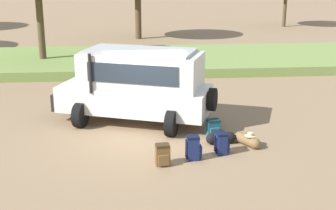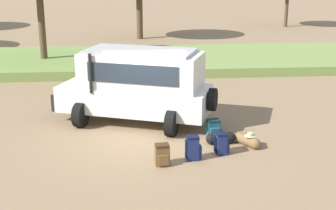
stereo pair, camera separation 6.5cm
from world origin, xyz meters
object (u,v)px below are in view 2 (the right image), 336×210
duffel_bag_low_black_case (247,140)px  duffel_bag_soft_canvas (221,138)px  backpack_outermost (213,128)px  safari_vehicle (138,84)px  backpack_beside_front_wheel (162,155)px  backpack_cluster_center (193,148)px  backpack_near_rear_wheel (221,143)px

duffel_bag_low_black_case → duffel_bag_soft_canvas: bearing=163.6°
backpack_outermost → duffel_bag_low_black_case: backpack_outermost is taller
safari_vehicle → backpack_beside_front_wheel: 3.74m
backpack_cluster_center → duffel_bag_soft_canvas: 1.46m
backpack_beside_front_wheel → duffel_bag_low_black_case: 2.81m
safari_vehicle → backpack_near_rear_wheel: safari_vehicle is taller
backpack_near_rear_wheel → duffel_bag_soft_canvas: 0.76m
backpack_cluster_center → safari_vehicle: bearing=112.8°
backpack_cluster_center → backpack_outermost: 1.97m
backpack_near_rear_wheel → duffel_bag_low_black_case: 1.03m
backpack_outermost → duffel_bag_low_black_case: 1.24m
safari_vehicle → backpack_beside_front_wheel: safari_vehicle is taller
safari_vehicle → backpack_outermost: safari_vehicle is taller
backpack_beside_front_wheel → backpack_outermost: backpack_beside_front_wheel is taller
backpack_beside_front_wheel → duffel_bag_soft_canvas: 2.28m
backpack_cluster_center → backpack_near_rear_wheel: (0.84, 0.34, -0.03)m
duffel_bag_low_black_case → backpack_beside_front_wheel: bearing=-155.8°
backpack_near_rear_wheel → backpack_outermost: size_ratio=1.18×
backpack_outermost → backpack_beside_front_wheel: bearing=-130.0°
safari_vehicle → duffel_bag_low_black_case: bearing=-37.9°
backpack_cluster_center → duffel_bag_low_black_case: 1.92m
backpack_cluster_center → duffel_bag_soft_canvas: bearing=48.1°
safari_vehicle → backpack_near_rear_wheel: bearing=-52.9°
backpack_near_rear_wheel → backpack_outermost: bearing=88.6°
safari_vehicle → duffel_bag_low_black_case: 4.08m
duffel_bag_soft_canvas → backpack_cluster_center: bearing=-131.9°
backpack_beside_front_wheel → backpack_near_rear_wheel: size_ratio=0.94×
backpack_near_rear_wheel → duffel_bag_soft_canvas: (0.13, 0.74, -0.13)m
backpack_beside_front_wheel → backpack_outermost: size_ratio=1.11×
duffel_bag_low_black_case → duffel_bag_soft_canvas: 0.77m
backpack_beside_front_wheel → backpack_outermost: 2.68m
backpack_outermost → duffel_bag_low_black_case: size_ratio=0.59×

